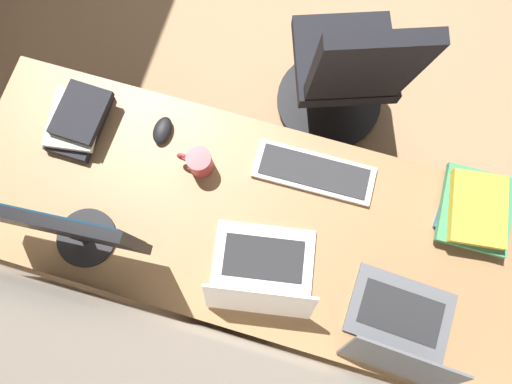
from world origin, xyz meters
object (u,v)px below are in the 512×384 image
drawer_pedestal (257,243)px  book_stack_near (474,209)px  mouse_main (162,130)px  laptop_left (400,332)px  coffee_mug (199,162)px  laptop_leftmost (262,275)px  keyboard_main (314,172)px  book_stack_far (79,119)px  monitor_primary (55,226)px  office_chair (346,75)px

drawer_pedestal → book_stack_near: 0.85m
mouse_main → laptop_left: bearing=155.1°
laptop_left → book_stack_near: size_ratio=1.22×
drawer_pedestal → book_stack_near: book_stack_near is taller
drawer_pedestal → coffee_mug: coffee_mug is taller
laptop_leftmost → keyboard_main: laptop_leftmost is taller
drawer_pedestal → keyboard_main: size_ratio=1.65×
drawer_pedestal → book_stack_near: bearing=-158.7°
laptop_leftmost → book_stack_near: (-0.62, -0.41, -0.01)m
laptop_left → keyboard_main: (0.38, -0.44, -0.04)m
drawer_pedestal → mouse_main: size_ratio=6.68×
mouse_main → book_stack_far: book_stack_far is taller
drawer_pedestal → laptop_left: (-0.52, 0.19, 0.43)m
laptop_leftmost → laptop_left: (-0.46, 0.05, 0.00)m
keyboard_main → laptop_left: bearing=131.1°
monitor_primary → office_chair: 1.33m
laptop_leftmost → office_chair: size_ratio=0.39×
office_chair → coffee_mug: bearing=56.7°
coffee_mug → laptop_leftmost: bearing=135.5°
laptop_leftmost → mouse_main: bearing=-39.1°
laptop_leftmost → book_stack_far: laptop_leftmost is taller
monitor_primary → book_stack_near: (-1.23, -0.45, -0.20)m
book_stack_near → coffee_mug: (0.94, 0.10, 0.01)m
keyboard_main → mouse_main: 0.56m
keyboard_main → coffee_mug: (0.39, 0.09, 0.04)m
laptop_leftmost → laptop_left: size_ratio=1.10×
monitor_primary → mouse_main: bearing=-105.9°
book_stack_far → office_chair: size_ratio=0.27×
drawer_pedestal → laptop_left: 0.70m
mouse_main → book_stack_far: (0.29, 0.05, 0.02)m
laptop_leftmost → book_stack_near: bearing=-146.9°
keyboard_main → drawer_pedestal: bearing=61.8°
laptop_left → book_stack_near: laptop_left is taller
keyboard_main → coffee_mug: coffee_mug is taller
laptop_left → coffee_mug: 0.85m
laptop_left → mouse_main: laptop_left is taller
laptop_leftmost → coffee_mug: 0.44m
office_chair → laptop_leftmost: bearing=83.0°
mouse_main → office_chair: office_chair is taller
keyboard_main → book_stack_far: (0.85, 0.05, 0.03)m
mouse_main → book_stack_near: (-1.10, -0.02, 0.02)m
laptop_left → book_stack_near: (-0.16, -0.46, -0.01)m
laptop_left → office_chair: size_ratio=0.35×
keyboard_main → book_stack_near: 0.55m
book_stack_near → book_stack_far: same height
book_stack_near → office_chair: (0.51, -0.55, -0.31)m
drawer_pedestal → coffee_mug: 0.53m
mouse_main → laptop_leftmost: bearing=140.9°
mouse_main → book_stack_near: bearing=-179.1°
mouse_main → monitor_primary: bearing=74.1°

